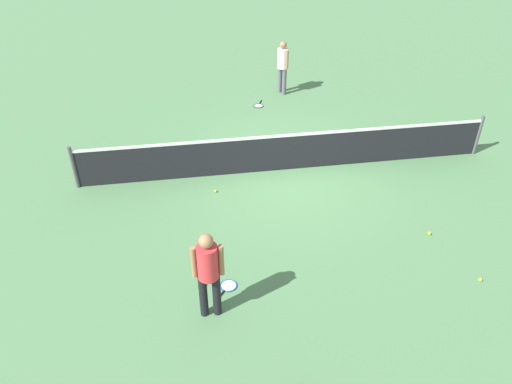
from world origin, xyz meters
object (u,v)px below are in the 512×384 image
(tennis_racket_near_player, at_px, (228,286))
(tennis_ball_by_net, at_px, (204,285))
(player_near_side, at_px, (208,269))
(player_far_side, at_px, (283,63))
(tennis_ball_near_player, at_px, (480,280))
(tennis_racket_far_player, at_px, (259,105))
(tennis_ball_baseline, at_px, (429,233))
(tennis_ball_midcourt, at_px, (215,191))

(tennis_racket_near_player, xyz_separation_m, tennis_ball_by_net, (-0.43, 0.09, 0.02))
(tennis_ball_by_net, bearing_deg, player_near_side, -82.47)
(player_far_side, distance_m, tennis_ball_near_player, 9.34)
(tennis_racket_far_player, bearing_deg, tennis_ball_baseline, -70.37)
(player_near_side, height_order, tennis_ball_near_player, player_near_side)
(player_near_side, distance_m, tennis_ball_baseline, 4.90)
(tennis_racket_near_player, relative_size, tennis_ball_midcourt, 8.60)
(player_far_side, xyz_separation_m, tennis_racket_near_player, (-2.74, -8.52, -1.00))
(tennis_ball_near_player, bearing_deg, tennis_racket_far_player, 108.49)
(tennis_racket_near_player, height_order, tennis_ball_midcourt, tennis_ball_midcourt)
(player_near_side, height_order, tennis_racket_far_player, player_near_side)
(player_near_side, distance_m, tennis_ball_by_net, 1.18)
(tennis_racket_near_player, bearing_deg, tennis_ball_near_player, -7.25)
(tennis_racket_near_player, bearing_deg, tennis_ball_by_net, 168.28)
(tennis_racket_far_player, xyz_separation_m, tennis_ball_baseline, (2.43, -6.81, 0.02))
(player_far_side, height_order, tennis_ball_midcourt, player_far_side)
(player_far_side, relative_size, tennis_racket_far_player, 2.81)
(tennis_racket_near_player, bearing_deg, player_near_side, -121.25)
(tennis_ball_near_player, bearing_deg, tennis_ball_midcourt, 141.15)
(player_far_side, bearing_deg, tennis_racket_far_player, -136.14)
(player_near_side, xyz_separation_m, tennis_ball_baseline, (4.59, 1.38, -0.98))
(tennis_racket_far_player, relative_size, tennis_ball_by_net, 9.15)
(player_near_side, distance_m, player_far_side, 9.59)
(tennis_ball_by_net, xyz_separation_m, tennis_ball_midcourt, (0.48, 2.97, 0.00))
(tennis_ball_near_player, distance_m, tennis_ball_by_net, 5.04)
(player_far_side, relative_size, tennis_ball_near_player, 25.76)
(player_far_side, height_order, tennis_ball_near_player, player_far_side)
(player_near_side, distance_m, tennis_ball_near_player, 5.01)
(player_far_side, distance_m, tennis_ball_midcourt, 6.17)
(tennis_ball_baseline, bearing_deg, tennis_racket_far_player, 109.63)
(player_near_side, bearing_deg, tennis_ball_baseline, 16.77)
(player_near_side, distance_m, tennis_ball_midcourt, 3.77)
(tennis_ball_midcourt, relative_size, tennis_ball_baseline, 1.00)
(player_far_side, bearing_deg, tennis_racket_near_player, -107.85)
(tennis_racket_far_player, height_order, tennis_ball_near_player, tennis_ball_near_player)
(tennis_ball_midcourt, bearing_deg, tennis_racket_far_player, 68.89)
(player_near_side, xyz_separation_m, tennis_racket_far_player, (2.16, 8.20, -1.00))
(player_far_side, bearing_deg, tennis_ball_baseline, -78.92)
(player_far_side, distance_m, tennis_ball_by_net, 9.06)
(tennis_racket_far_player, bearing_deg, player_near_side, -104.78)
(tennis_ball_near_player, bearing_deg, tennis_ball_by_net, 172.36)
(tennis_racket_far_player, xyz_separation_m, tennis_ball_near_player, (2.75, -8.22, 0.02))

